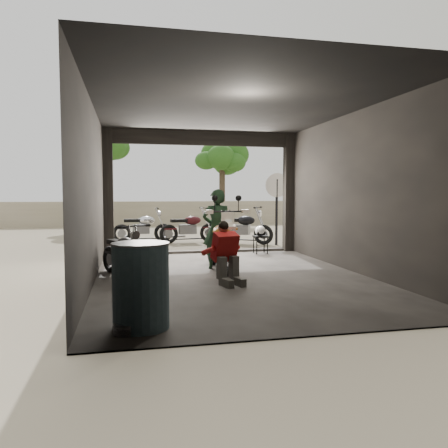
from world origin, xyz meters
name	(u,v)px	position (x,y,z in m)	size (l,w,h in m)	color
ground	(232,278)	(0.00, 0.00, 0.00)	(80.00, 80.00, 0.00)	#7A6D56
garage	(226,209)	(0.00, 0.55, 1.28)	(7.00, 7.13, 3.20)	#2D2B28
boundary_wall	(167,213)	(0.00, 14.00, 0.60)	(18.00, 0.30, 1.20)	gray
tree_left	(102,140)	(-3.00, 12.50, 3.99)	(2.20, 2.20, 5.60)	#382B1E
tree_right	(222,155)	(2.80, 14.00, 3.56)	(2.20, 2.20, 5.00)	#382B1E
main_bike	(220,240)	(-0.06, 0.81, 0.64)	(0.79, 1.93, 1.29)	white
left_bike	(123,251)	(-2.00, 0.51, 0.51)	(0.62, 1.51, 1.02)	black
outside_bike_a	(143,225)	(-1.45, 6.47, 0.57)	(0.69, 1.67, 1.13)	black
outside_bike_b	(189,225)	(0.00, 6.04, 0.57)	(0.70, 1.69, 1.14)	#3F0F13
outside_bike_c	(242,225)	(1.60, 5.37, 0.59)	(0.72, 1.75, 1.18)	black
rider	(217,229)	(-0.09, 0.99, 0.84)	(0.61, 0.40, 1.68)	black
mechanic	(228,255)	(-0.23, -0.62, 0.53)	(0.54, 0.74, 1.07)	red
stool	(261,238)	(1.48, 3.00, 0.41)	(0.35, 0.35, 0.49)	black
helmet	(260,231)	(1.46, 3.00, 0.61)	(0.27, 0.29, 0.26)	white
oil_drum	(141,287)	(-1.76, -2.81, 0.51)	(0.65, 0.65, 1.01)	#3F5E6B
sign_post	(277,197)	(2.55, 4.81, 1.47)	(0.74, 0.08, 2.21)	black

